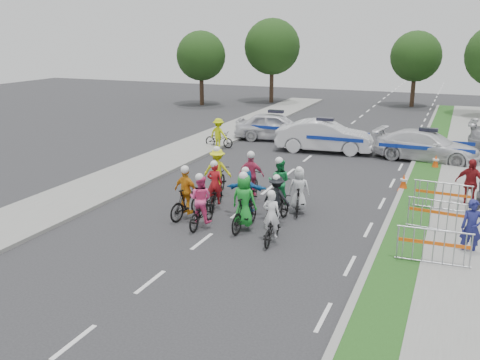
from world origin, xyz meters
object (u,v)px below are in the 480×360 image
at_px(rider_10, 218,176).
at_px(police_car_1, 324,136).
at_px(police_car_2, 427,146).
at_px(barrier_2, 442,198).
at_px(rider_0, 272,225).
at_px(rider_8, 279,189).
at_px(barrier_0, 433,248).
at_px(parked_bike, 219,139).
at_px(rider_1, 244,207).
at_px(cone_1, 436,162).
at_px(tree_4, 416,56).
at_px(rider_4, 277,203).
at_px(barrier_1, 439,217).
at_px(rider_2, 201,207).
at_px(tree_3, 272,47).
at_px(rider_5, 246,195).
at_px(cone_0, 404,182).
at_px(marshal_hiviz, 219,133).
at_px(rider_9, 252,182).
at_px(spectator_2, 470,183).
at_px(rider_3, 187,198).
at_px(rider_6, 215,192).
at_px(rider_7, 299,195).
at_px(tree_0, 201,56).
at_px(police_car_0, 276,126).
at_px(spectator_0, 472,228).

relative_size(rider_10, police_car_1, 0.40).
distance_m(police_car_2, barrier_2, 8.22).
relative_size(rider_0, rider_8, 0.86).
relative_size(barrier_0, parked_bike, 1.18).
bearing_deg(rider_1, cone_1, -113.24).
bearing_deg(rider_0, tree_4, -96.33).
bearing_deg(rider_4, barrier_1, -160.79).
bearing_deg(barrier_0, rider_2, 176.71).
distance_m(barrier_1, cone_1, 8.75).
relative_size(rider_0, tree_3, 0.23).
distance_m(rider_0, rider_8, 3.33).
xyz_separation_m(rider_5, cone_0, (4.77, 5.35, -0.42)).
bearing_deg(rider_0, marshal_hiviz, -62.95).
distance_m(cone_1, tree_3, 25.30).
distance_m(rider_10, cone_0, 7.57).
bearing_deg(rider_10, barrier_2, 176.17).
bearing_deg(rider_9, rider_2, 74.19).
relative_size(rider_4, spectator_2, 0.94).
distance_m(rider_3, rider_6, 1.45).
xyz_separation_m(cone_0, tree_4, (-2.14, 25.93, 3.85)).
bearing_deg(tree_3, marshal_hiviz, -78.98).
xyz_separation_m(rider_2, marshal_hiviz, (-4.59, 11.29, 0.15)).
relative_size(rider_7, spectator_2, 0.95).
distance_m(rider_8, police_car_2, 10.82).
xyz_separation_m(tree_0, tree_3, (5.00, 4.00, 0.70)).
distance_m(rider_7, parked_bike, 11.63).
bearing_deg(rider_6, tree_0, -73.67).
height_order(parked_bike, tree_0, tree_0).
xyz_separation_m(rider_4, police_car_0, (-4.63, 13.37, 0.14)).
xyz_separation_m(cone_0, cone_1, (1.00, 4.18, 0.00)).
bearing_deg(rider_3, tree_4, -86.97).
bearing_deg(spectator_0, rider_6, 165.06).
bearing_deg(rider_3, rider_6, -96.77).
bearing_deg(police_car_2, police_car_0, 85.39).
bearing_deg(rider_2, barrier_0, 175.34).
bearing_deg(barrier_1, rider_5, -172.84).
distance_m(rider_2, rider_6, 1.96).
bearing_deg(cone_0, cone_1, 76.60).
height_order(rider_9, spectator_0, rider_9).
height_order(rider_2, marshal_hiviz, rider_2).
bearing_deg(rider_8, rider_6, 13.88).
relative_size(police_car_0, spectator_0, 2.83).
relative_size(rider_6, rider_8, 0.94).
height_order(rider_3, rider_4, rider_3).
relative_size(police_car_0, parked_bike, 2.81).
relative_size(rider_1, marshal_hiviz, 1.19).
bearing_deg(rider_3, police_car_2, -109.18).
distance_m(rider_4, rider_10, 3.87).
relative_size(rider_9, barrier_2, 0.98).
bearing_deg(tree_0, barrier_0, -52.76).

